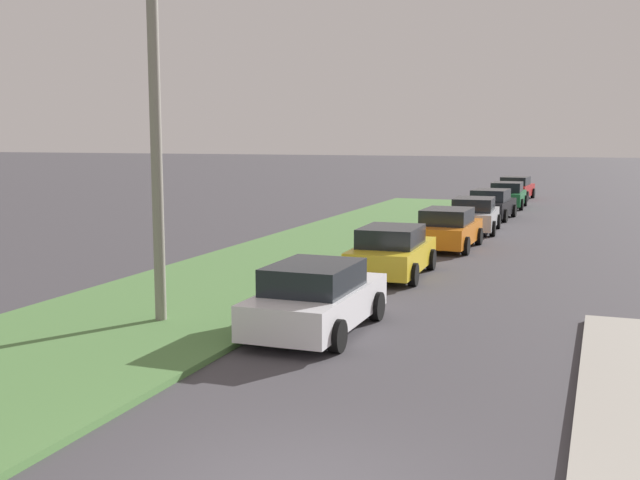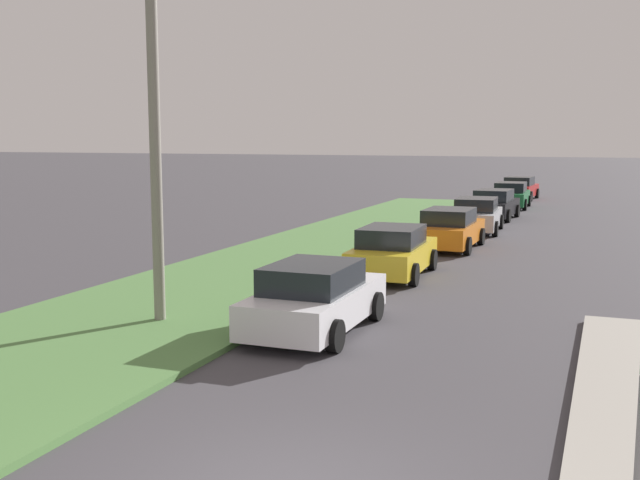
{
  "view_description": "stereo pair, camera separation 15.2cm",
  "coord_description": "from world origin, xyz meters",
  "px_view_note": "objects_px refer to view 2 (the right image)",
  "views": [
    {
      "loc": [
        -7.43,
        -3.14,
        4.05
      ],
      "look_at": [
        10.78,
        3.65,
        1.4
      ],
      "focal_mm": 42.75,
      "sensor_mm": 36.0,
      "label": 1
    },
    {
      "loc": [
        -7.37,
        -3.29,
        4.05
      ],
      "look_at": [
        10.78,
        3.65,
        1.4
      ],
      "focal_mm": 42.75,
      "sensor_mm": 36.0,
      "label": 2
    }
  ],
  "objects_px": {
    "parked_car_white": "(315,298)",
    "parked_car_green": "(511,195)",
    "parked_car_orange": "(450,229)",
    "streetlight": "(170,120)",
    "parked_car_red": "(520,188)",
    "parked_car_yellow": "(393,252)",
    "parked_car_black": "(494,205)",
    "parked_car_silver": "(477,215)"
  },
  "relations": [
    {
      "from": "parked_car_orange",
      "to": "streetlight",
      "type": "bearing_deg",
      "value": 166.95
    },
    {
      "from": "parked_car_yellow",
      "to": "parked_car_green",
      "type": "xyz_separation_m",
      "value": [
        23.11,
        -0.55,
        0.0
      ]
    },
    {
      "from": "parked_car_white",
      "to": "parked_car_green",
      "type": "xyz_separation_m",
      "value": [
        29.88,
        -0.34,
        0.0
      ]
    },
    {
      "from": "parked_car_yellow",
      "to": "parked_car_red",
      "type": "xyz_separation_m",
      "value": [
        29.39,
        -0.34,
        0.0
      ]
    },
    {
      "from": "parked_car_orange",
      "to": "parked_car_red",
      "type": "bearing_deg",
      "value": 0.92
    },
    {
      "from": "parked_car_orange",
      "to": "parked_car_black",
      "type": "xyz_separation_m",
      "value": [
        10.72,
        -0.06,
        0.0
      ]
    },
    {
      "from": "parked_car_yellow",
      "to": "parked_car_black",
      "type": "distance_m",
      "value": 16.77
    },
    {
      "from": "parked_car_orange",
      "to": "parked_car_green",
      "type": "bearing_deg",
      "value": 0.34
    },
    {
      "from": "parked_car_black",
      "to": "parked_car_red",
      "type": "bearing_deg",
      "value": 3.3
    },
    {
      "from": "parked_car_black",
      "to": "streetlight",
      "type": "relative_size",
      "value": 0.58
    },
    {
      "from": "parked_car_yellow",
      "to": "parked_car_silver",
      "type": "bearing_deg",
      "value": -4.71
    },
    {
      "from": "parked_car_black",
      "to": "parked_car_green",
      "type": "bearing_deg",
      "value": 2.26
    },
    {
      "from": "parked_car_white",
      "to": "parked_car_green",
      "type": "height_order",
      "value": "same"
    },
    {
      "from": "parked_car_white",
      "to": "parked_car_yellow",
      "type": "xyz_separation_m",
      "value": [
        6.77,
        0.21,
        0.0
      ]
    },
    {
      "from": "streetlight",
      "to": "parked_car_red",
      "type": "bearing_deg",
      "value": -4.9
    },
    {
      "from": "parked_car_white",
      "to": "parked_car_yellow",
      "type": "height_order",
      "value": "same"
    },
    {
      "from": "parked_car_black",
      "to": "parked_car_red",
      "type": "height_order",
      "value": "same"
    },
    {
      "from": "parked_car_red",
      "to": "parked_car_white",
      "type": "bearing_deg",
      "value": -176.92
    },
    {
      "from": "parked_car_white",
      "to": "parked_car_yellow",
      "type": "bearing_deg",
      "value": 1.5
    },
    {
      "from": "parked_car_yellow",
      "to": "parked_car_silver",
      "type": "height_order",
      "value": "same"
    },
    {
      "from": "parked_car_black",
      "to": "parked_car_red",
      "type": "distance_m",
      "value": 12.63
    },
    {
      "from": "parked_car_green",
      "to": "parked_car_red",
      "type": "distance_m",
      "value": 6.29
    },
    {
      "from": "parked_car_green",
      "to": "parked_car_silver",
      "type": "bearing_deg",
      "value": 179.03
    },
    {
      "from": "parked_car_orange",
      "to": "parked_car_green",
      "type": "xyz_separation_m",
      "value": [
        17.07,
        -0.09,
        0.0
      ]
    },
    {
      "from": "parked_car_green",
      "to": "streetlight",
      "type": "xyz_separation_m",
      "value": [
        -30.46,
        3.35,
        3.67
      ]
    },
    {
      "from": "parked_car_yellow",
      "to": "parked_car_silver",
      "type": "distance_m",
      "value": 11.33
    },
    {
      "from": "parked_car_yellow",
      "to": "parked_car_orange",
      "type": "bearing_deg",
      "value": -6.22
    },
    {
      "from": "parked_car_orange",
      "to": "parked_car_red",
      "type": "relative_size",
      "value": 0.98
    },
    {
      "from": "parked_car_green",
      "to": "streetlight",
      "type": "height_order",
      "value": "streetlight"
    },
    {
      "from": "parked_car_orange",
      "to": "parked_car_red",
      "type": "distance_m",
      "value": 23.35
    },
    {
      "from": "parked_car_silver",
      "to": "streetlight",
      "type": "bearing_deg",
      "value": 166.7
    },
    {
      "from": "parked_car_green",
      "to": "parked_car_red",
      "type": "xyz_separation_m",
      "value": [
        6.28,
        0.2,
        0.0
      ]
    },
    {
      "from": "parked_car_white",
      "to": "parked_car_orange",
      "type": "relative_size",
      "value": 1.0
    },
    {
      "from": "parked_car_green",
      "to": "streetlight",
      "type": "distance_m",
      "value": 30.86
    },
    {
      "from": "parked_car_yellow",
      "to": "streetlight",
      "type": "xyz_separation_m",
      "value": [
        -7.35,
        2.81,
        3.67
      ]
    },
    {
      "from": "parked_car_orange",
      "to": "parked_car_black",
      "type": "distance_m",
      "value": 10.72
    },
    {
      "from": "parked_car_black",
      "to": "parked_car_green",
      "type": "distance_m",
      "value": 6.35
    },
    {
      "from": "parked_car_red",
      "to": "streetlight",
      "type": "xyz_separation_m",
      "value": [
        -36.74,
        3.15,
        3.67
      ]
    },
    {
      "from": "parked_car_yellow",
      "to": "parked_car_red",
      "type": "relative_size",
      "value": 0.99
    },
    {
      "from": "parked_car_orange",
      "to": "parked_car_silver",
      "type": "height_order",
      "value": "same"
    },
    {
      "from": "parked_car_green",
      "to": "parked_car_red",
      "type": "relative_size",
      "value": 0.99
    },
    {
      "from": "parked_car_black",
      "to": "parked_car_green",
      "type": "xyz_separation_m",
      "value": [
        6.35,
        -0.03,
        0.0
      ]
    }
  ]
}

